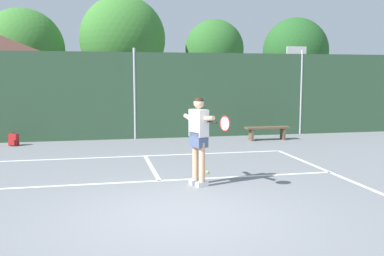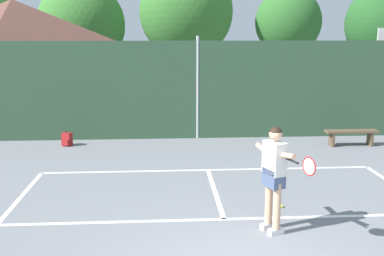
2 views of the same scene
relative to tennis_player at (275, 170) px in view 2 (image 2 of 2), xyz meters
name	(u,v)px [view 2 (image 2 of 2)]	position (x,y,z in m)	size (l,w,h in m)	color
chainlink_fence	(198,90)	(-0.76, 7.09, 0.46)	(26.09, 0.09, 3.28)	#2D4C33
clubhouse_building	(16,57)	(-7.72, 11.29, 1.31)	(6.79, 4.57, 4.66)	beige
treeline_backdrop	(187,20)	(-0.54, 18.22, 2.95)	(26.14, 4.63, 7.09)	brown
tennis_player	(275,170)	(0.00, 0.00, 0.00)	(0.67, 1.32, 1.85)	silver
tennis_ball	(282,206)	(0.44, 1.05, -1.08)	(0.07, 0.07, 0.07)	#CCE033
backpack_red	(67,140)	(-4.81, 6.32, -0.92)	(0.33, 0.32, 0.46)	maroon
courtside_bench	(351,134)	(3.83, 5.77, -0.75)	(1.60, 0.36, 0.48)	brown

